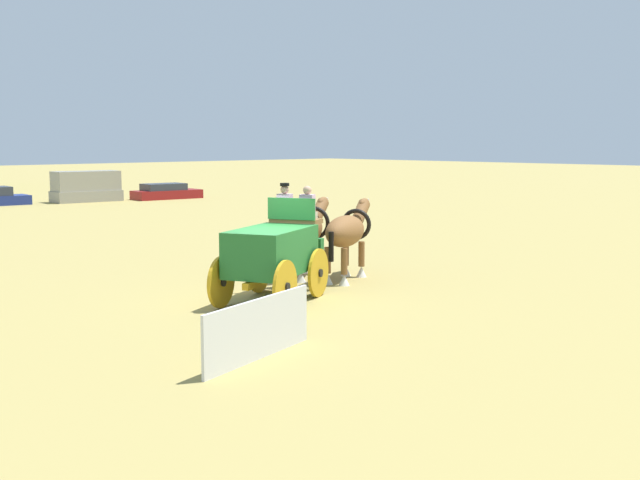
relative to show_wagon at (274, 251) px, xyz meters
The scene contains 7 objects.
ground_plane 1.23m from the show_wagon, 155.14° to the right, with size 220.00×220.00×0.00m, color #9E8C4C.
show_wagon is the anchor object (origin of this frame).
draft_horse_near 3.52m from the show_wagon, 35.41° to the left, with size 2.97×1.80×2.21m.
draft_horse_off 3.53m from the show_wagon, 14.14° to the left, with size 2.99×1.78×2.20m.
parked_vehicle_f 34.80m from the show_wagon, 69.71° to the left, with size 4.39×2.30×1.96m.
parked_vehicle_g 35.51m from the show_wagon, 61.27° to the left, with size 4.71×2.25×1.04m.
sponsor_banner 5.25m from the show_wagon, 133.56° to the right, with size 3.20×0.06×1.10m, color silver.
Camera 1 is at (-12.30, -14.52, 3.90)m, focal length 44.71 mm.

